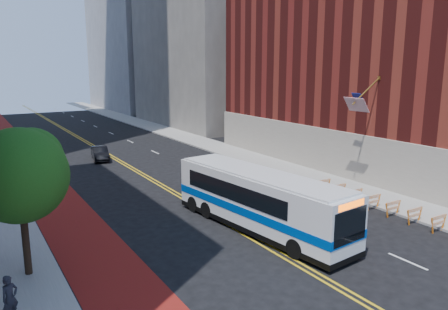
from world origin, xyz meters
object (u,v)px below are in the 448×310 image
at_px(street_tree, 20,172).
at_px(car_c, 26,148).
at_px(transit_bus, 258,200).
at_px(pedestrian, 10,298).
at_px(car_b, 100,153).
at_px(car_a, 18,167).

xyz_separation_m(street_tree, car_c, (3.80, 30.15, -4.20)).
relative_size(transit_bus, pedestrian, 7.25).
bearing_deg(pedestrian, street_tree, 43.10).
bearing_deg(car_b, street_tree, -103.47).
bearing_deg(car_c, street_tree, -101.05).
xyz_separation_m(street_tree, car_b, (9.74, 23.05, -4.22)).
relative_size(street_tree, car_c, 1.37).
bearing_deg(car_b, pedestrian, -102.66).
bearing_deg(car_c, car_b, -53.92).
relative_size(street_tree, transit_bus, 0.53).
height_order(street_tree, pedestrian, street_tree).
distance_m(car_b, pedestrian, 28.89).
bearing_deg(pedestrian, car_a, 52.83).
distance_m(car_a, car_c, 9.61).
relative_size(transit_bus, car_c, 2.61).
height_order(transit_bus, car_b, transit_bus).
relative_size(street_tree, car_b, 1.61).
distance_m(transit_bus, car_b, 23.88).
height_order(street_tree, car_c, street_tree).
height_order(transit_bus, car_c, transit_bus).
bearing_deg(street_tree, car_a, 84.64).
bearing_deg(pedestrian, car_c, 51.71).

